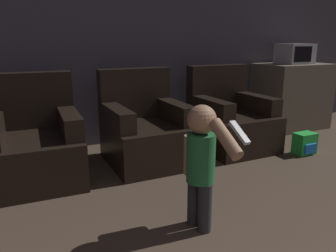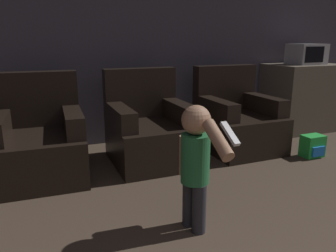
# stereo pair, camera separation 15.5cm
# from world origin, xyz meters

# --- Properties ---
(wall_back) EXTENTS (8.40, 0.05, 2.60)m
(wall_back) POSITION_xyz_m (0.00, 4.50, 1.30)
(wall_back) COLOR #3D3842
(wall_back) RESTS_ON ground_plane
(armchair_left) EXTENTS (0.83, 0.92, 0.96)m
(armchair_left) POSITION_xyz_m (-0.92, 3.70, 0.33)
(armchair_left) COLOR black
(armchair_left) RESTS_ON ground_plane
(armchair_middle) EXTENTS (0.80, 0.88, 0.96)m
(armchair_middle) POSITION_xyz_m (0.16, 3.70, 0.33)
(armchair_middle) COLOR black
(armchair_middle) RESTS_ON ground_plane
(armchair_right) EXTENTS (0.80, 0.88, 0.96)m
(armchair_right) POSITION_xyz_m (1.25, 3.70, 0.33)
(armchair_right) COLOR black
(armchair_right) RESTS_ON ground_plane
(person_toddler) EXTENTS (0.19, 0.59, 0.86)m
(person_toddler) POSITION_xyz_m (0.01, 2.32, 0.51)
(person_toddler) COLOR #28282D
(person_toddler) RESTS_ON ground_plane
(toy_backpack) EXTENTS (0.24, 0.18, 0.24)m
(toy_backpack) POSITION_xyz_m (1.87, 3.12, 0.12)
(toy_backpack) COLOR green
(toy_backpack) RESTS_ON ground_plane
(kitchen_counter) EXTENTS (0.99, 0.68, 0.93)m
(kitchen_counter) POSITION_xyz_m (2.60, 4.09, 0.47)
(kitchen_counter) COLOR #665B4C
(kitchen_counter) RESTS_ON ground_plane
(microwave) EXTENTS (0.45, 0.36, 0.28)m
(microwave) POSITION_xyz_m (2.61, 4.09, 1.07)
(microwave) COLOR #B7B7BC
(microwave) RESTS_ON kitchen_counter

